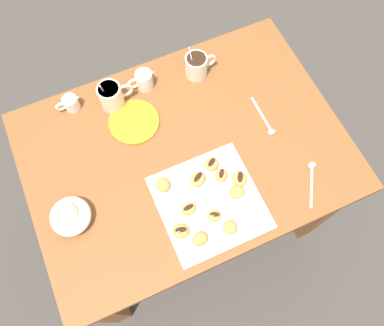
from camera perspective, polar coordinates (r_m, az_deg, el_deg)
The scene contains 29 objects.
ground_plane at distance 2.01m, azimuth -0.66°, elevation -6.86°, with size 8.00×8.00×0.00m, color #423D38.
dining_table at distance 1.43m, azimuth -0.91°, elevation -0.27°, with size 1.08×0.78×0.74m.
pastry_plate_square at distance 1.23m, azimuth 2.57°, elevation -5.89°, with size 0.32×0.32×0.02m, color white.
coffee_mug_cream_left at distance 1.37m, azimuth -11.81°, elevation 9.71°, with size 0.12×0.08×0.15m.
coffee_mug_cream_right at distance 1.42m, azimuth 0.73°, elevation 14.25°, with size 0.12×0.08×0.13m.
cream_pitcher_white at distance 1.41m, azimuth -7.15°, elevation 12.12°, with size 0.10×0.06×0.07m.
ice_cream_bowl at distance 1.24m, azimuth -17.58°, elevation -7.45°, with size 0.13×0.13×0.09m.
chocolate_sauce_pitcher at distance 1.42m, azimuth -17.50°, elevation 8.47°, with size 0.09×0.05×0.06m.
saucer_orange_left at distance 1.36m, azimuth -8.57°, elevation 6.04°, with size 0.18×0.18×0.01m, color orange.
loose_spoon_near_saucer at distance 1.38m, azimuth 10.74°, elevation 6.17°, with size 0.03×0.16×0.01m.
loose_spoon_by_plate at distance 1.32m, azimuth 17.26°, elevation -2.19°, with size 0.10×0.14×0.01m.
beignet_0 at distance 1.25m, azimuth 2.88°, elevation -0.17°, with size 0.05×0.05×0.03m, color #D19347.
chocolate_drizzle_0 at distance 1.24m, azimuth 2.92°, elevation 0.12°, with size 0.03×0.02×0.01m, color black.
beignet_1 at distance 1.20m, azimuth -0.54°, elevation -6.81°, with size 0.05×0.04×0.03m, color #D19347.
chocolate_drizzle_1 at distance 1.19m, azimuth -0.55°, elevation -6.59°, with size 0.03×0.01×0.01m, color black.
beignet_2 at distance 1.20m, azimuth 3.34°, elevation -7.79°, with size 0.04×0.04×0.03m, color #D19347.
chocolate_drizzle_2 at distance 1.18m, azimuth 3.38°, elevation -7.59°, with size 0.03×0.01×0.01m, color black.
beignet_3 at distance 1.23m, azimuth -4.33°, elevation -3.22°, with size 0.04×0.05×0.04m, color #D19347.
beignet_4 at distance 1.22m, azimuth 6.65°, elevation -4.32°, with size 0.05×0.05×0.04m, color #D19347.
beignet_5 at distance 1.23m, azimuth 0.86°, elevation -2.42°, with size 0.06×0.05×0.04m, color #D19347.
chocolate_drizzle_5 at distance 1.21m, azimuth 0.88°, elevation -2.09°, with size 0.04×0.02×0.01m, color black.
beignet_6 at distance 1.24m, azimuth 4.32°, elevation -1.86°, with size 0.05×0.04×0.03m, color #D19347.
chocolate_drizzle_6 at distance 1.22m, azimuth 4.38°, elevation -1.56°, with size 0.03×0.01×0.01m, color black.
beignet_7 at distance 1.18m, azimuth 1.22°, elevation -11.15°, with size 0.05×0.04×0.04m, color #D19347.
beignet_8 at distance 1.19m, azimuth 5.65°, elevation -9.43°, with size 0.04×0.05×0.03m, color #D19347.
beignet_9 at distance 1.24m, azimuth 7.05°, elevation -2.33°, with size 0.05×0.05×0.03m, color #D19347.
chocolate_drizzle_9 at distance 1.23m, azimuth 7.14°, elevation -2.06°, with size 0.04×0.02×0.01m, color black.
beignet_10 at distance 1.19m, azimuth -1.64°, elevation -10.03°, with size 0.05×0.05×0.03m, color #D19347.
chocolate_drizzle_10 at distance 1.17m, azimuth -1.66°, elevation -9.84°, with size 0.04×0.02×0.01m, color black.
Camera 1 is at (-0.20, -0.50, 1.93)m, focal length 36.08 mm.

